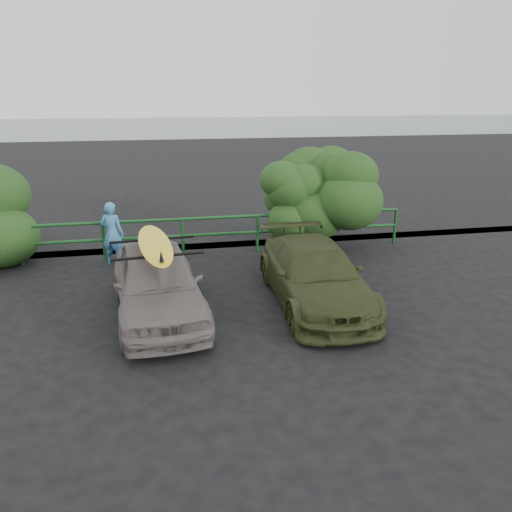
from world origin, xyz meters
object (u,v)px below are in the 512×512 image
(man, at_px, (112,234))
(surfboard, at_px, (155,244))
(sedan, at_px, (157,283))
(guardrail, at_px, (144,239))
(olive_vehicle, at_px, (314,274))

(man, bearing_deg, surfboard, 130.57)
(sedan, relative_size, surfboard, 1.41)
(surfboard, bearing_deg, sedan, 77.59)
(guardrail, bearing_deg, surfboard, -84.88)
(man, bearing_deg, sedan, 130.57)
(man, xyz_separation_m, surfboard, (1.06, -3.31, 0.65))
(man, distance_m, surfboard, 3.54)
(olive_vehicle, distance_m, man, 5.33)
(sedan, height_order, olive_vehicle, sedan)
(guardrail, xyz_separation_m, surfboard, (0.33, -3.65, 0.93))
(guardrail, xyz_separation_m, man, (-0.74, -0.35, 0.28))
(guardrail, distance_m, sedan, 3.67)
(olive_vehicle, bearing_deg, surfboard, -178.25)
(sedan, bearing_deg, olive_vehicle, -4.68)
(guardrail, distance_m, olive_vehicle, 5.01)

